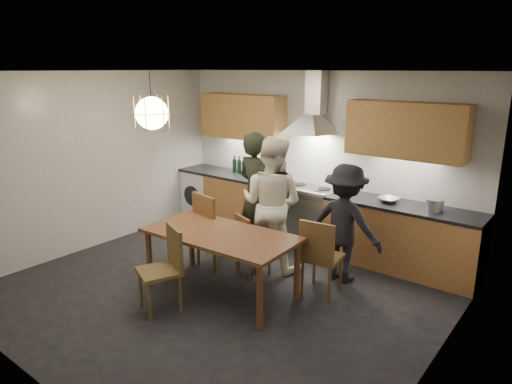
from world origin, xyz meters
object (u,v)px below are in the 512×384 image
Objects in this scene: mixing_bowl at (389,200)px; wine_bottles at (249,166)px; dining_table at (220,240)px; chair_back_left at (211,225)px; person_right at (345,224)px; stock_pot at (435,205)px; chair_front at (166,263)px; person_left at (256,195)px; person_mid at (272,204)px.

mixing_bowl is 2.49m from wine_bottles.
dining_table is 0.77m from chair_back_left.
person_right is 2.16× the size of wine_bottles.
stock_pot is (2.42, 1.51, 0.38)m from chair_back_left.
person_left is at bearing 118.71° from chair_front.
mixing_bowl is (1.46, 2.63, 0.39)m from chair_front.
wine_bottles is at bearing 118.45° from dining_table.
person_left is at bearing -154.65° from mixing_bowl.
person_right is (1.21, 1.87, 0.21)m from chair_front.
chair_front is 1.36× the size of wine_bottles.
wine_bottles reaches higher than dining_table.
person_right is (0.98, 1.24, 0.07)m from dining_table.
person_right is at bearing 49.23° from dining_table.
chair_front is 0.53× the size of person_left.
dining_table is 1.01m from person_mid.
person_mid is (0.26, 1.62, 0.35)m from chair_front.
stock_pot is at bearing 44.82° from dining_table.
chair_front is at bearing 58.32° from person_right.
stock_pot is at bearing -136.82° from chair_back_left.
person_right reaches higher than chair_front.
dining_table is at bearing 152.82° from chair_back_left.
person_left is 2.38m from stock_pot.
chair_front is (0.36, -1.11, -0.05)m from chair_back_left.
person_left is 1.19× the size of person_right.
chair_front is at bearing 70.92° from person_mid.
person_right is 5.62× the size of mixing_bowl.
person_right is 2.41m from wine_bottles.
chair_back_left is at bearing 138.97° from dining_table.
chair_front is at bearing -113.07° from dining_table.
chair_front is 3.54× the size of mixing_bowl.
person_left is 8.35× the size of stock_pot.
mixing_bowl is 0.61m from stock_pot.
stock_pot is (0.85, 0.74, 0.22)m from person_right.
mixing_bowl is (1.64, 0.78, 0.04)m from person_left.
person_left is (0.18, 0.74, 0.30)m from chair_back_left.
person_left is 1.41m from person_right.
person_left is (-0.42, 1.22, 0.21)m from dining_table.
dining_table is 1.96× the size of chair_front.
wine_bottles is at bearing 177.68° from mixing_bowl.
chair_front is at bearing -69.46° from wine_bottles.
mixing_bowl reaches higher than dining_table.
mixing_bowl is at bearing -149.66° from person_mid.
mixing_bowl is (0.24, 0.76, 0.18)m from person_right.
wine_bottles reaches higher than stock_pot.
person_mid reaches higher than person_left.
chair_front is 3.03m from mixing_bowl.
chair_front is (-0.24, -0.63, -0.14)m from dining_table.
dining_table is 2.48m from wine_bottles.
mixing_bowl is 0.38× the size of wine_bottles.
mixing_bowl reaches higher than chair_front.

